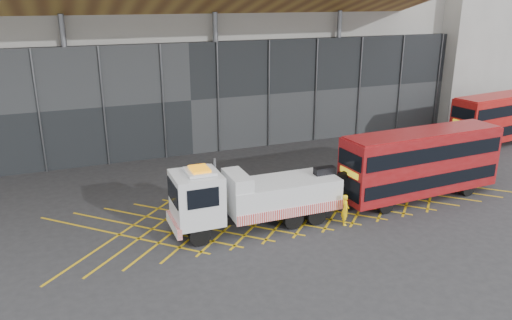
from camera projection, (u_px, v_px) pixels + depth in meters
name	position (u px, v px, depth m)	size (l,w,h in m)	color
ground_plane	(214.00, 219.00, 25.97)	(120.00, 120.00, 0.00)	#28282B
road_markings	(296.00, 205.00, 27.69)	(26.36, 7.16, 0.01)	gold
construction_building	(164.00, 23.00, 40.04)	(55.00, 23.97, 18.00)	gray
east_building	(476.00, 7.00, 48.39)	(15.00, 12.00, 20.00)	gray
recovery_truck	(251.00, 197.00, 24.61)	(10.05, 2.49, 3.51)	black
bus_towed	(421.00, 161.00, 28.03)	(9.84, 2.74, 3.96)	maroon
bus_second	(503.00, 116.00, 38.79)	(9.80, 3.47, 3.90)	#9E0F0C
worker	(345.00, 210.00, 25.11)	(0.59, 0.38, 1.61)	yellow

